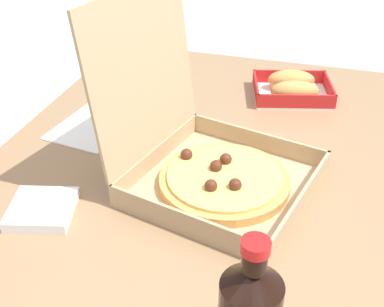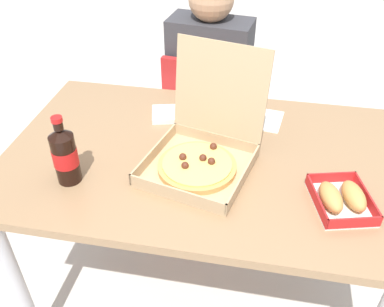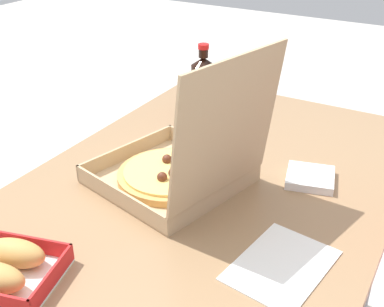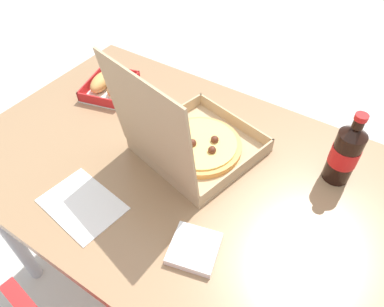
{
  "view_description": "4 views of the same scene",
  "coord_description": "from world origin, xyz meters",
  "px_view_note": "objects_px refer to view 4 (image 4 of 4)",
  "views": [
    {
      "loc": [
        -0.76,
        -0.25,
        1.33
      ],
      "look_at": [
        0.01,
        -0.02,
        0.81
      ],
      "focal_mm": 47.3,
      "sensor_mm": 36.0,
      "label": 1
    },
    {
      "loc": [
        0.17,
        -1.08,
        1.59
      ],
      "look_at": [
        -0.02,
        -0.06,
        0.79
      ],
      "focal_mm": 39.06,
      "sensor_mm": 36.0,
      "label": 2
    },
    {
      "loc": [
        0.84,
        0.46,
        1.37
      ],
      "look_at": [
        -0.05,
        -0.05,
        0.81
      ],
      "focal_mm": 46.11,
      "sensor_mm": 36.0,
      "label": 3
    },
    {
      "loc": [
        -0.38,
        0.55,
        1.5
      ],
      "look_at": [
        -0.02,
        -0.01,
        0.8
      ],
      "focal_mm": 32.86,
      "sensor_mm": 36.0,
      "label": 4
    }
  ],
  "objects_px": {
    "cola_bottle": "(345,153)",
    "paper_menu": "(82,204)",
    "bread_side_box": "(110,85)",
    "napkin_pile": "(194,248)",
    "pizza_box_open": "(191,142)"
  },
  "relations": [
    {
      "from": "bread_side_box",
      "to": "napkin_pile",
      "type": "xyz_separation_m",
      "value": [
        -0.59,
        0.37,
        -0.02
      ]
    },
    {
      "from": "napkin_pile",
      "to": "bread_side_box",
      "type": "bearing_deg",
      "value": -31.73
    },
    {
      "from": "pizza_box_open",
      "to": "paper_menu",
      "type": "distance_m",
      "value": 0.34
    },
    {
      "from": "paper_menu",
      "to": "napkin_pile",
      "type": "distance_m",
      "value": 0.32
    },
    {
      "from": "paper_menu",
      "to": "napkin_pile",
      "type": "height_order",
      "value": "napkin_pile"
    },
    {
      "from": "cola_bottle",
      "to": "pizza_box_open",
      "type": "bearing_deg",
      "value": 21.16
    },
    {
      "from": "pizza_box_open",
      "to": "cola_bottle",
      "type": "height_order",
      "value": "pizza_box_open"
    },
    {
      "from": "pizza_box_open",
      "to": "napkin_pile",
      "type": "height_order",
      "value": "pizza_box_open"
    },
    {
      "from": "paper_menu",
      "to": "napkin_pile",
      "type": "relative_size",
      "value": 1.91
    },
    {
      "from": "bread_side_box",
      "to": "paper_menu",
      "type": "height_order",
      "value": "bread_side_box"
    },
    {
      "from": "bread_side_box",
      "to": "napkin_pile",
      "type": "distance_m",
      "value": 0.7
    },
    {
      "from": "pizza_box_open",
      "to": "cola_bottle",
      "type": "xyz_separation_m",
      "value": [
        -0.38,
        -0.15,
        0.04
      ]
    },
    {
      "from": "bread_side_box",
      "to": "cola_bottle",
      "type": "xyz_separation_m",
      "value": [
        -0.8,
        -0.04,
        0.07
      ]
    },
    {
      "from": "cola_bottle",
      "to": "paper_menu",
      "type": "height_order",
      "value": "cola_bottle"
    },
    {
      "from": "cola_bottle",
      "to": "napkin_pile",
      "type": "bearing_deg",
      "value": 62.95
    }
  ]
}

